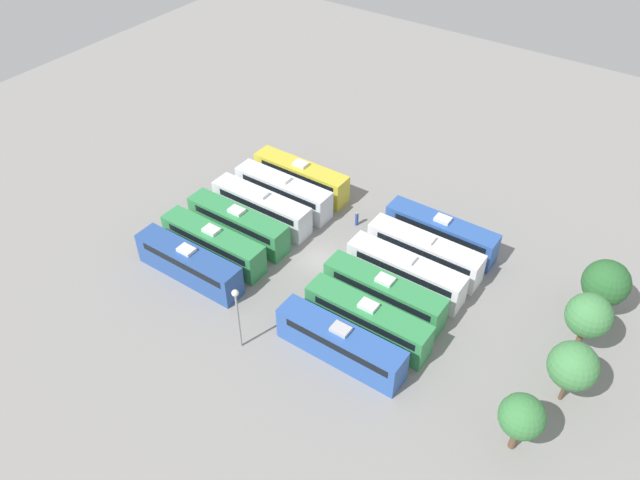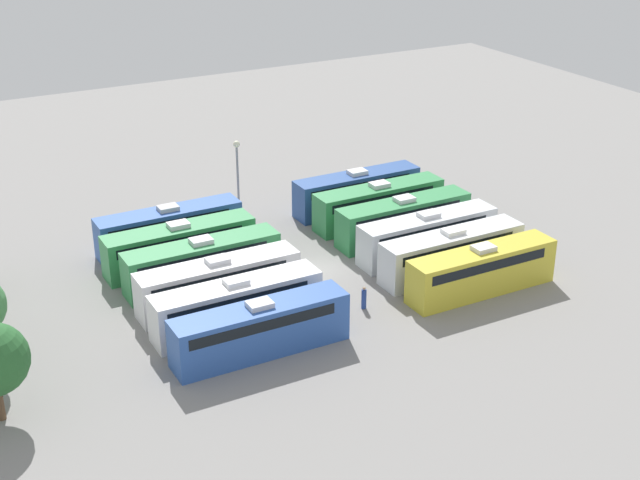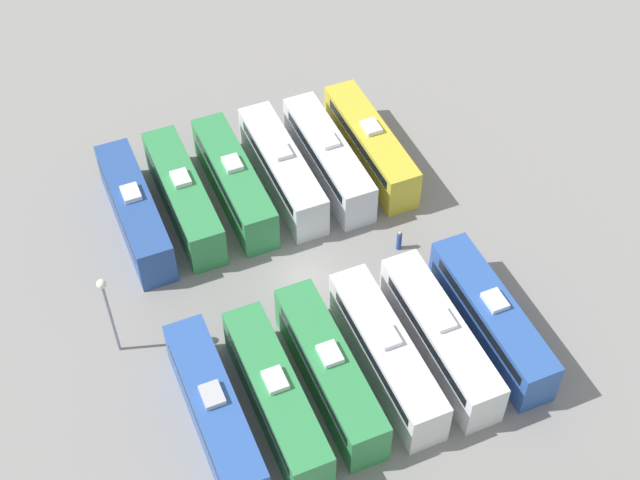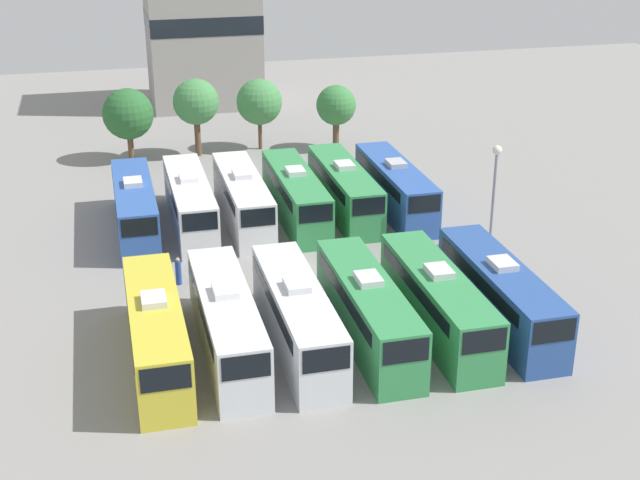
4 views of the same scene
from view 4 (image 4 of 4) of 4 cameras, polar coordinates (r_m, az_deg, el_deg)
name	(u,v)px [view 4 (image 4 of 4)]	position (r m, az deg, el deg)	size (l,w,h in m)	color
ground_plane	(296,273)	(54.41, -1.53, -2.09)	(124.93, 124.93, 0.00)	gray
bus_0	(156,330)	(44.80, -10.45, -5.68)	(2.55, 11.86, 3.71)	gold
bus_1	(227,321)	(45.15, -6.00, -5.15)	(2.55, 11.86, 3.71)	silver
bus_2	(297,315)	(45.47, -1.47, -4.81)	(2.55, 11.86, 3.71)	silver
bus_3	(368,308)	(46.18, 3.06, -4.38)	(2.55, 11.86, 3.71)	#338C4C
bus_4	(437,300)	(47.36, 7.52, -3.83)	(2.55, 11.86, 3.71)	#338C4C
bus_5	(500,292)	(48.75, 11.44, -3.29)	(2.55, 11.86, 3.71)	#284C93
bus_6	(135,206)	(61.08, -11.77, 2.16)	(2.55, 11.86, 3.71)	#2D56A8
bus_7	(190,201)	(61.31, -8.33, 2.49)	(2.55, 11.86, 3.71)	silver
bus_8	(243,197)	(61.56, -4.97, 2.73)	(2.55, 11.86, 3.71)	silver
bus_9	(296,194)	(61.99, -1.57, 2.96)	(2.55, 11.86, 3.71)	#338C4C
bus_10	(344,188)	(63.21, 1.55, 3.36)	(2.55, 11.86, 3.71)	#338C4C
bus_11	(395,186)	(63.82, 4.83, 3.48)	(2.55, 11.86, 3.71)	#2D56A8
worker_person	(178,272)	(53.26, -9.05, -2.03)	(0.36, 0.36, 1.71)	navy
light_pole	(495,178)	(57.43, 11.14, 3.93)	(0.60, 0.60, 6.86)	gray
tree_0	(128,114)	(75.92, -12.18, 7.88)	(4.22, 4.22, 6.09)	brown
tree_1	(196,102)	(76.06, -7.95, 8.72)	(3.85, 3.85, 6.60)	brown
tree_2	(259,102)	(77.45, -3.91, 8.80)	(3.94, 3.94, 6.16)	brown
tree_3	(336,106)	(77.35, 1.04, 8.59)	(3.45, 3.45, 5.63)	brown
depot_building	(202,27)	(93.07, -7.55, 13.34)	(11.00, 8.90, 15.49)	gray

